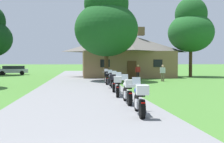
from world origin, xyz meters
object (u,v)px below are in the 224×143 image
object	(u,v)px
bystander_white_shirt_beside_signpost	(163,72)
tree_right_of_lodge	(191,27)
motorcycle_white_third_in_row	(118,86)
tree_by_lodge_front	(106,22)
motorcycle_blue_nearest_to_camera	(140,99)
motorcycle_blue_fifth_in_row	(111,80)
motorcycle_red_farthest_in_row	(107,78)
bystander_red_shirt_near_lodge	(138,71)
motorcycle_white_second_in_row	(128,91)
motorcycle_yellow_fourth_in_row	(114,83)
parked_silver_suv_far_left	(13,70)

from	to	relation	value
bystander_white_shirt_beside_signpost	tree_right_of_lodge	bearing A→B (deg)	84.11
motorcycle_white_third_in_row	tree_by_lodge_front	bearing A→B (deg)	97.35
bystander_white_shirt_beside_signpost	tree_right_of_lodge	size ratio (longest dim) A/B	0.16
motorcycle_white_third_in_row	bystander_white_shirt_beside_signpost	bearing A→B (deg)	72.13
motorcycle_blue_nearest_to_camera	motorcycle_blue_fifth_in_row	world-z (taller)	same
motorcycle_red_farthest_in_row	bystander_red_shirt_near_lodge	world-z (taller)	bystander_red_shirt_near_lodge
motorcycle_white_second_in_row	bystander_red_shirt_near_lodge	world-z (taller)	bystander_red_shirt_near_lodge
motorcycle_blue_nearest_to_camera	motorcycle_yellow_fourth_in_row	bearing A→B (deg)	93.77
motorcycle_red_farthest_in_row	bystander_red_shirt_near_lodge	size ratio (longest dim) A/B	1.25
motorcycle_blue_fifth_in_row	tree_right_of_lodge	xyz separation A→B (m)	(12.49, 14.96, 6.02)
bystander_red_shirt_near_lodge	tree_by_lodge_front	distance (m)	6.54
bystander_white_shirt_beside_signpost	motorcycle_blue_fifth_in_row	bearing A→B (deg)	-100.95
motorcycle_white_third_in_row	motorcycle_blue_fifth_in_row	bearing A→B (deg)	97.45
motorcycle_yellow_fourth_in_row	parked_silver_suv_far_left	distance (m)	29.21
motorcycle_white_second_in_row	parked_silver_suv_far_left	distance (m)	34.08
tree_right_of_lodge	parked_silver_suv_far_left	xyz separation A→B (m)	(-25.10, 8.79, -5.85)
motorcycle_yellow_fourth_in_row	motorcycle_red_farthest_in_row	distance (m)	5.62
motorcycle_white_third_in_row	bystander_red_shirt_near_lodge	bearing A→B (deg)	83.71
motorcycle_white_second_in_row	bystander_red_shirt_near_lodge	xyz separation A→B (m)	(4.27, 17.39, 0.31)
motorcycle_white_third_in_row	parked_silver_suv_far_left	xyz separation A→B (m)	(-12.36, 28.94, 0.16)
motorcycle_yellow_fourth_in_row	tree_by_lodge_front	world-z (taller)	tree_by_lodge_front
bystander_white_shirt_beside_signpost	motorcycle_blue_nearest_to_camera	bearing A→B (deg)	-78.23
parked_silver_suv_far_left	bystander_red_shirt_near_lodge	bearing A→B (deg)	-138.71
motorcycle_white_second_in_row	bystander_white_shirt_beside_signpost	xyz separation A→B (m)	(6.19, 14.49, 0.31)
tree_right_of_lodge	parked_silver_suv_far_left	size ratio (longest dim) A/B	2.21
motorcycle_blue_nearest_to_camera	motorcycle_blue_fifth_in_row	xyz separation A→B (m)	(0.27, 10.74, -0.01)
motorcycle_blue_nearest_to_camera	tree_by_lodge_front	world-z (taller)	tree_by_lodge_front
bystander_white_shirt_beside_signpost	bystander_red_shirt_near_lodge	bearing A→B (deg)	155.10
motorcycle_yellow_fourth_in_row	motorcycle_white_second_in_row	bearing A→B (deg)	-82.17
tree_right_of_lodge	motorcycle_red_farthest_in_row	bearing A→B (deg)	-136.26
motorcycle_blue_fifth_in_row	motorcycle_blue_nearest_to_camera	bearing A→B (deg)	-90.70
motorcycle_blue_fifth_in_row	parked_silver_suv_far_left	xyz separation A→B (m)	(-12.60, 23.74, 0.17)
motorcycle_blue_fifth_in_row	motorcycle_red_farthest_in_row	bearing A→B (deg)	92.14
motorcycle_blue_fifth_in_row	tree_by_lodge_front	bearing A→B (deg)	87.87
motorcycle_white_second_in_row	bystander_white_shirt_beside_signpost	size ratio (longest dim) A/B	1.25
bystander_red_shirt_near_lodge	tree_right_of_lodge	distance (m)	11.60
motorcycle_red_farthest_in_row	parked_silver_suv_far_left	size ratio (longest dim) A/B	0.43
motorcycle_white_third_in_row	motorcycle_blue_fifth_in_row	distance (m)	5.20
motorcycle_blue_fifth_in_row	bystander_red_shirt_near_lodge	world-z (taller)	bystander_red_shirt_near_lodge
motorcycle_white_second_in_row	bystander_white_shirt_beside_signpost	world-z (taller)	bystander_white_shirt_beside_signpost
motorcycle_yellow_fourth_in_row	bystander_red_shirt_near_lodge	distance (m)	12.79
motorcycle_white_third_in_row	tree_by_lodge_front	size ratio (longest dim) A/B	0.20
bystander_white_shirt_beside_signpost	tree_by_lodge_front	bearing A→B (deg)	-160.19
bystander_red_shirt_near_lodge	bystander_white_shirt_beside_signpost	world-z (taller)	same
motorcycle_yellow_fourth_in_row	tree_right_of_lodge	world-z (taller)	tree_right_of_lodge
motorcycle_blue_nearest_to_camera	bystander_red_shirt_near_lodge	bearing A→B (deg)	82.42
motorcycle_blue_nearest_to_camera	motorcycle_white_third_in_row	world-z (taller)	same
motorcycle_white_third_in_row	bystander_white_shirt_beside_signpost	xyz separation A→B (m)	(6.22, 11.68, 0.31)
motorcycle_red_farthest_in_row	bystander_red_shirt_near_lodge	distance (m)	7.67
tree_right_of_lodge	parked_silver_suv_far_left	distance (m)	27.23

